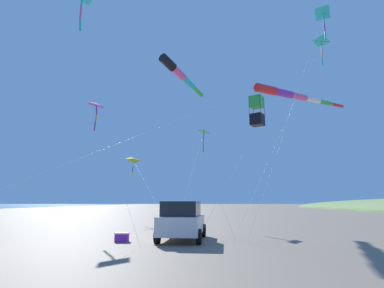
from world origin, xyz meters
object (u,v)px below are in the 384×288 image
kite_delta_yellow_midlevel (97,106)px  kite_delta_magenta_far_left (323,14)px  cooler_box (122,237)px  kite_delta_striped_overhead (204,132)px  parked_car (182,220)px  kite_windsock_rainbow_low_near (293,96)px  kite_delta_long_streamer_right (321,41)px  kite_box_green_low_center (257,111)px  kite_delta_long_streamer_left (134,160)px  kite_windsock_teal_far_right (178,72)px

kite_delta_yellow_midlevel → kite_delta_magenta_far_left: size_ratio=0.50×
cooler_box → kite_delta_striped_overhead: bearing=-113.5°
kite_delta_yellow_midlevel → kite_delta_striped_overhead: kite_delta_yellow_midlevel is taller
parked_car → kite_windsock_rainbow_low_near: bearing=176.7°
cooler_box → kite_delta_long_streamer_right: kite_delta_long_streamer_right is taller
cooler_box → kite_box_green_low_center: (-7.10, -2.71, 6.91)m
kite_windsock_rainbow_low_near → kite_box_green_low_center: 2.81m
kite_delta_long_streamer_left → kite_windsock_teal_far_right: 9.72m
kite_delta_magenta_far_left → kite_box_green_low_center: kite_delta_magenta_far_left is taller
cooler_box → kite_windsock_rainbow_low_near: (-8.48, -0.27, 7.00)m
parked_car → kite_delta_long_streamer_left: bearing=-69.5°
kite_windsock_teal_far_right → kite_delta_magenta_far_left: bearing=155.2°
kite_delta_long_streamer_left → kite_windsock_teal_far_right: bearing=175.0°
kite_box_green_low_center → kite_windsock_teal_far_right: 14.43m
kite_delta_long_streamer_left → kite_delta_magenta_far_left: kite_delta_magenta_far_left is taller
kite_windsock_rainbow_low_near → kite_windsock_teal_far_right: size_ratio=0.95×
cooler_box → kite_windsock_rainbow_low_near: 11.00m
parked_car → kite_windsock_teal_far_right: bearing=-85.7°
cooler_box → kite_delta_yellow_midlevel: 10.83m
kite_delta_long_streamer_left → kite_windsock_rainbow_low_near: kite_windsock_rainbow_low_near is taller
kite_box_green_low_center → kite_delta_striped_overhead: bearing=-67.5°
kite_box_green_low_center → kite_delta_long_streamer_right: bearing=-132.3°
kite_delta_long_streamer_right → kite_delta_yellow_midlevel: bearing=17.2°
kite_delta_magenta_far_left → kite_windsock_rainbow_low_near: bearing=54.6°
kite_delta_long_streamer_right → kite_delta_striped_overhead: size_ratio=1.71×
kite_delta_yellow_midlevel → kite_windsock_teal_far_right: kite_windsock_teal_far_right is taller
cooler_box → kite_windsock_teal_far_right: (-1.80, -13.91, 14.31)m
parked_car → kite_delta_striped_overhead: size_ratio=0.45×
kite_delta_long_streamer_left → kite_windsock_rainbow_low_near: (-10.82, 14.00, 1.48)m
cooler_box → kite_delta_long_streamer_right: bearing=-142.4°
kite_delta_yellow_midlevel → kite_delta_long_streamer_right: kite_delta_long_streamer_right is taller
parked_car → kite_delta_long_streamer_right: size_ratio=0.26×
cooler_box → kite_delta_long_streamer_left: 15.48m
kite_delta_long_streamer_left → kite_box_green_low_center: 14.99m
kite_delta_long_streamer_right → kite_delta_striped_overhead: kite_delta_long_streamer_right is taller
kite_delta_striped_overhead → kite_box_green_low_center: kite_box_green_low_center is taller
cooler_box → kite_box_green_low_center: 10.27m
cooler_box → kite_windsock_teal_far_right: size_ratio=0.04×
cooler_box → kite_delta_long_streamer_left: size_ratio=0.05×
kite_delta_magenta_far_left → kite_delta_striped_overhead: 13.92m
parked_car → kite_windsock_teal_far_right: kite_windsock_teal_far_right is taller
cooler_box → kite_delta_striped_overhead: (-4.21, -9.68, 7.26)m
cooler_box → kite_windsock_teal_far_right: 20.04m
parked_car → kite_delta_striped_overhead: bearing=-98.9°
parked_car → kite_windsock_teal_far_right: 19.04m
kite_delta_long_streamer_right → kite_windsock_rainbow_low_near: size_ratio=1.08×
kite_delta_magenta_far_left → kite_windsock_teal_far_right: kite_delta_magenta_far_left is taller
parked_car → kite_delta_long_streamer_right: kite_delta_long_streamer_right is taller
kite_delta_yellow_midlevel → kite_delta_striped_overhead: 8.59m
kite_delta_long_streamer_right → kite_delta_magenta_far_left: size_ratio=0.96×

